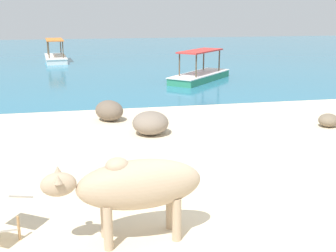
% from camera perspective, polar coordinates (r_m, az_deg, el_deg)
% --- Properties ---
extents(sand_beach, '(18.00, 14.00, 0.04)m').
position_cam_1_polar(sand_beach, '(6.52, 9.38, -11.27)').
color(sand_beach, beige).
rests_on(sand_beach, ground).
extents(water_surface, '(60.00, 36.00, 0.03)m').
position_cam_1_polar(water_surface, '(27.66, -6.93, 9.34)').
color(water_surface, teal).
rests_on(water_surface, ground).
extents(cow, '(2.04, 0.69, 1.15)m').
position_cam_1_polar(cow, '(5.36, -4.44, -8.07)').
color(cow, tan).
rests_on(cow, sand_beach).
extents(shore_rock_large, '(1.03, 1.04, 0.56)m').
position_cam_1_polar(shore_rock_large, '(11.39, -8.01, 2.09)').
color(shore_rock_large, '#6B5B4C').
rests_on(shore_rock_large, sand_beach).
extents(shore_rock_medium, '(1.07, 1.09, 0.56)m').
position_cam_1_polar(shore_rock_medium, '(10.05, -2.40, 0.42)').
color(shore_rock_medium, gray).
rests_on(shore_rock_medium, sand_beach).
extents(shore_rock_small, '(0.73, 0.72, 0.34)m').
position_cam_1_polar(shore_rock_small, '(11.49, 21.02, 0.74)').
color(shore_rock_small, '#756651').
rests_on(shore_rock_small, sand_beach).
extents(boat_white, '(1.53, 3.77, 1.29)m').
position_cam_1_polar(boat_white, '(25.65, -15.09, 9.10)').
color(boat_white, white).
rests_on(boat_white, water_surface).
extents(boat_green, '(3.35, 3.47, 1.29)m').
position_cam_1_polar(boat_green, '(18.00, 4.37, 7.04)').
color(boat_green, '#338E66').
rests_on(boat_green, water_surface).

